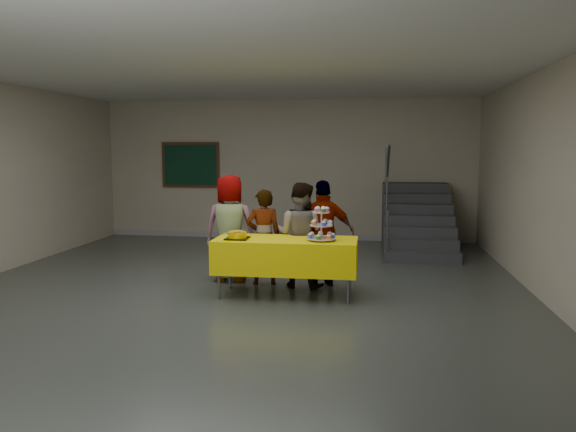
% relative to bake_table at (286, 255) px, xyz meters
% --- Properties ---
extents(room_shell, '(10.00, 10.04, 3.02)m').
position_rel_bake_table_xyz_m(room_shell, '(-0.70, -0.23, 1.57)').
color(room_shell, '#4C514C').
rests_on(room_shell, ground).
extents(bake_table, '(1.88, 0.78, 0.77)m').
position_rel_bake_table_xyz_m(bake_table, '(0.00, 0.00, 0.00)').
color(bake_table, '#595960').
rests_on(bake_table, ground).
extents(cupcake_stand, '(0.38, 0.38, 0.44)m').
position_rel_bake_table_xyz_m(cupcake_stand, '(0.48, -0.08, 0.39)').
color(cupcake_stand, silver).
rests_on(cupcake_stand, bake_table).
extents(bear_cake, '(0.32, 0.36, 0.12)m').
position_rel_bake_table_xyz_m(bear_cake, '(-0.63, -0.11, 0.27)').
color(bear_cake, black).
rests_on(bear_cake, bake_table).
extents(schoolchild_a, '(0.78, 0.51, 1.58)m').
position_rel_bake_table_xyz_m(schoolchild_a, '(-0.95, 0.75, 0.23)').
color(schoolchild_a, slate).
rests_on(schoolchild_a, ground).
extents(schoolchild_b, '(0.57, 0.44, 1.38)m').
position_rel_bake_table_xyz_m(schoolchild_b, '(-0.41, 0.60, 0.13)').
color(schoolchild_b, slate).
rests_on(schoolchild_b, ground).
extents(schoolchild_c, '(0.85, 0.74, 1.49)m').
position_rel_bake_table_xyz_m(schoolchild_c, '(0.13, 0.52, 0.19)').
color(schoolchild_c, slate).
rests_on(schoolchild_c, ground).
extents(schoolchild_d, '(0.96, 0.62, 1.51)m').
position_rel_bake_table_xyz_m(schoolchild_d, '(0.45, 0.64, 0.20)').
color(schoolchild_d, slate).
rests_on(schoolchild_d, ground).
extents(staircase, '(1.30, 2.40, 2.04)m').
position_rel_bake_table_xyz_m(staircase, '(2.00, 3.88, -0.07)').
color(staircase, '#424447').
rests_on(staircase, ground).
extents(noticeboard, '(1.30, 0.05, 1.00)m').
position_rel_bake_table_xyz_m(noticeboard, '(-2.84, 4.72, 1.04)').
color(noticeboard, '#472B16').
rests_on(noticeboard, ground).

